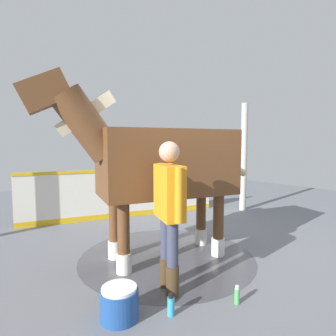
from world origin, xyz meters
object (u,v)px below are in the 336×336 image
object	(u,v)px
handler	(169,206)
bottle_spray	(237,295)
bottle_shampoo	(171,305)
horse	(159,163)
wash_bucket	(119,303)

from	to	relation	value
handler	bottle_spray	xyz separation A→B (m)	(0.38, -0.67, -0.91)
bottle_shampoo	bottle_spray	xyz separation A→B (m)	(0.67, -0.30, -0.01)
handler	bottle_shampoo	world-z (taller)	handler
horse	bottle_spray	size ratio (longest dim) A/B	16.22
bottle_shampoo	bottle_spray	distance (m)	0.73
wash_bucket	bottle_spray	bearing A→B (deg)	-28.20
handler	bottle_spray	bearing A→B (deg)	-39.55
horse	bottle_spray	world-z (taller)	horse
handler	wash_bucket	world-z (taller)	handler
horse	bottle_spray	xyz separation A→B (m)	(-0.11, -1.47, -1.33)
handler	wash_bucket	xyz separation A→B (m)	(-0.71, -0.09, -0.84)
horse	bottle_shampoo	xyz separation A→B (m)	(-0.78, -1.17, -1.32)
wash_bucket	bottle_shampoo	world-z (taller)	wash_bucket
handler	bottle_spray	world-z (taller)	handler
horse	wash_bucket	world-z (taller)	horse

